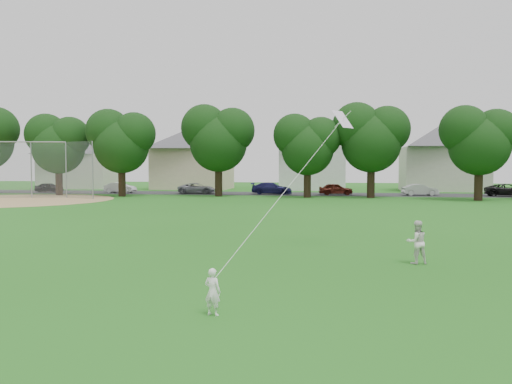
% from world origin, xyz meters
% --- Properties ---
extents(ground, '(160.00, 160.00, 0.00)m').
position_xyz_m(ground, '(0.00, 0.00, 0.00)').
color(ground, '#1E5D15').
rests_on(ground, ground).
extents(street, '(90.00, 7.00, 0.01)m').
position_xyz_m(street, '(0.00, 42.00, 0.01)').
color(street, '#2D2D30').
rests_on(street, ground).
extents(dirt_infield, '(18.00, 18.00, 0.02)m').
position_xyz_m(dirt_infield, '(-26.00, 28.00, 0.01)').
color(dirt_infield, '#9E7F51').
rests_on(dirt_infield, ground).
extents(toddler, '(0.41, 0.32, 0.98)m').
position_xyz_m(toddler, '(0.28, -2.78, 0.49)').
color(toddler, white).
rests_on(toddler, ground).
extents(older_boy, '(0.79, 0.69, 1.37)m').
position_xyz_m(older_boy, '(5.31, 3.49, 0.68)').
color(older_boy, silver).
rests_on(older_boy, ground).
extents(kite, '(1.83, 4.96, 10.19)m').
position_xyz_m(kite, '(1.65, 1.68, 2.75)').
color(kite, white).
rests_on(kite, ground).
extents(baseball_backstop, '(11.89, 4.66, 5.38)m').
position_xyz_m(baseball_backstop, '(-25.82, 30.60, 2.69)').
color(baseball_backstop, gray).
rests_on(baseball_backstop, ground).
extents(tree_row, '(81.54, 9.28, 10.18)m').
position_xyz_m(tree_row, '(1.69, 36.03, 6.14)').
color(tree_row, black).
rests_on(tree_row, ground).
extents(parked_cars, '(54.37, 2.56, 1.28)m').
position_xyz_m(parked_cars, '(-1.82, 41.00, 0.62)').
color(parked_cars, black).
rests_on(parked_cars, ground).
extents(house_row, '(77.72, 14.24, 10.28)m').
position_xyz_m(house_row, '(1.21, 52.00, 5.06)').
color(house_row, beige).
rests_on(house_row, ground).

